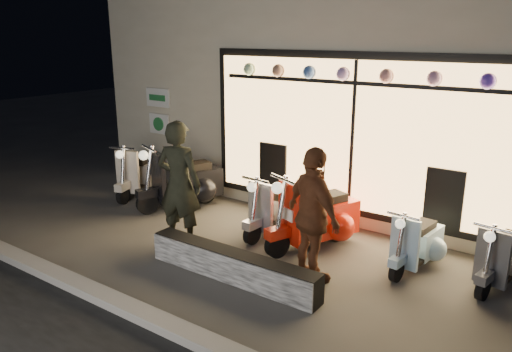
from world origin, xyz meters
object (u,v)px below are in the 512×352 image
(man, at_px, (179,184))
(woman, at_px, (313,216))
(scooter_silver, at_px, (281,207))
(scooter_red, at_px, (322,217))
(graffiti_barrier, at_px, (232,265))

(man, distance_m, woman, 2.22)
(scooter_silver, xyz_separation_m, scooter_red, (0.82, -0.13, 0.06))
(graffiti_barrier, distance_m, man, 1.62)
(graffiti_barrier, bearing_deg, man, 161.05)
(scooter_red, bearing_deg, graffiti_barrier, -81.96)
(scooter_silver, relative_size, woman, 0.78)
(man, bearing_deg, graffiti_barrier, 147.39)
(man, bearing_deg, scooter_silver, -139.02)
(graffiti_barrier, distance_m, scooter_silver, 1.86)
(scooter_silver, bearing_deg, graffiti_barrier, -72.85)
(graffiti_barrier, relative_size, man, 1.33)
(woman, bearing_deg, scooter_silver, -16.31)
(graffiti_barrier, height_order, scooter_red, scooter_red)
(scooter_silver, bearing_deg, woman, -39.48)
(graffiti_barrier, xyz_separation_m, scooter_red, (0.43, 1.68, 0.26))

